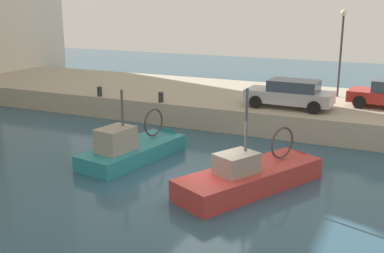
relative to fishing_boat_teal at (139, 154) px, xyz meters
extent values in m
plane|color=#2D5166|center=(-1.91, -4.14, -0.14)|extent=(80.00, 80.00, 0.00)
cube|color=#ADA08C|center=(9.59, -4.14, 0.46)|extent=(9.00, 56.00, 1.20)
cube|color=teal|center=(-0.34, 0.05, -0.14)|extent=(5.23, 2.66, 1.28)
cone|color=teal|center=(2.47, -0.41, -0.14)|extent=(1.16, 1.81, 1.69)
cube|color=#B2A893|center=(-0.34, 0.05, 0.44)|extent=(5.01, 2.48, 0.08)
cube|color=gray|center=(-1.33, 0.22, 0.97)|extent=(1.64, 1.30, 0.98)
cylinder|color=#4C4C51|center=(-0.89, 0.15, 1.68)|extent=(0.10, 0.10, 2.49)
torus|color=#3F3833|center=(1.04, -0.17, 1.17)|extent=(1.25, 0.28, 1.25)
sphere|color=white|center=(-1.65, 1.31, 0.05)|extent=(0.32, 0.32, 0.32)
cube|color=#BC3833|center=(-1.34, -5.43, -0.14)|extent=(6.00, 4.20, 1.51)
cone|color=#BC3833|center=(1.57, -6.87, -0.14)|extent=(1.53, 1.85, 1.62)
cube|color=#896B4C|center=(-1.34, -5.43, 0.54)|extent=(5.73, 3.97, 0.08)
cube|color=gray|center=(-1.96, -5.12, 0.95)|extent=(1.69, 1.54, 0.74)
cylinder|color=#4C4C51|center=(-1.59, -5.30, 2.03)|extent=(0.10, 0.10, 2.97)
torus|color=#3F3833|center=(0.11, -6.15, 1.26)|extent=(1.12, 0.61, 1.21)
sphere|color=white|center=(-2.46, -3.76, 0.09)|extent=(0.32, 0.32, 0.32)
cylinder|color=black|center=(8.36, -7.96, 1.38)|extent=(0.27, 0.65, 0.64)
cylinder|color=black|center=(10.14, -8.10, 1.38)|extent=(0.27, 0.65, 0.64)
cube|color=#B7B7BC|center=(7.02, -4.69, 1.64)|extent=(1.88, 4.39, 0.61)
cube|color=#384756|center=(7.02, -4.91, 2.22)|extent=(1.62, 2.47, 0.55)
cylinder|color=black|center=(6.19, -3.19, 1.38)|extent=(0.24, 0.65, 0.64)
cylinder|color=black|center=(7.95, -3.24, 1.38)|extent=(0.24, 0.65, 0.64)
cylinder|color=black|center=(6.10, -6.14, 1.38)|extent=(0.24, 0.65, 0.64)
cylinder|color=black|center=(7.86, -6.19, 1.38)|extent=(0.24, 0.65, 0.64)
cylinder|color=#2D2D33|center=(5.44, 1.86, 1.34)|extent=(0.28, 0.28, 0.55)
cylinder|color=#2D2D33|center=(5.44, 5.86, 1.34)|extent=(0.28, 0.28, 0.55)
cylinder|color=#38383D|center=(11.09, -6.50, 3.31)|extent=(0.12, 0.12, 4.50)
sphere|color=#F2EACC|center=(11.09, -6.50, 5.71)|extent=(0.36, 0.36, 0.36)
camera|label=1|loc=(-16.35, -10.17, 6.29)|focal=44.03mm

